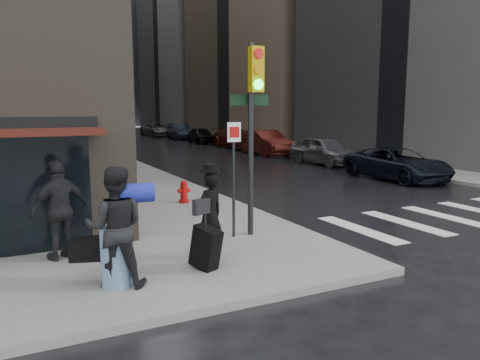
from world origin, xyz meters
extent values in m
plane|color=black|center=(0.00, 0.00, 0.00)|extent=(140.00, 140.00, 0.00)
cube|color=slate|center=(0.00, 27.00, 0.07)|extent=(4.00, 50.00, 0.15)
cube|color=slate|center=(13.50, 27.00, 0.07)|extent=(3.00, 50.00, 0.15)
cube|color=silver|center=(3.50, 1.00, 0.01)|extent=(0.50, 3.00, 0.01)
cube|color=silver|center=(5.10, 1.00, 0.01)|extent=(0.50, 3.00, 0.01)
cube|color=silver|center=(6.70, 1.00, 0.01)|extent=(0.50, 3.00, 0.01)
cube|color=slate|center=(26.00, 58.00, 12.50)|extent=(22.00, 20.00, 25.00)
cube|color=slate|center=(6.00, 78.00, 16.00)|extent=(40.00, 12.00, 32.00)
imported|color=black|center=(-1.04, 0.14, 1.02)|extent=(0.74, 0.62, 1.73)
cylinder|color=black|center=(-1.04, 0.14, 1.90)|extent=(0.37, 0.37, 0.05)
cylinder|color=black|center=(-1.04, 0.14, 1.96)|extent=(0.23, 0.23, 0.14)
cube|color=black|center=(-1.29, -0.02, 1.25)|extent=(0.39, 0.25, 0.30)
cube|color=black|center=(-1.37, -0.43, 0.55)|extent=(0.52, 0.73, 0.88)
cylinder|color=black|center=(-1.37, -0.43, 1.02)|extent=(0.03, 0.03, 0.40)
imported|color=black|center=(-3.01, -0.55, 1.16)|extent=(1.17, 1.03, 2.02)
cube|color=black|center=(-3.40, -0.21, 0.76)|extent=(0.68, 0.49, 0.38)
cylinder|color=#1D259F|center=(-2.65, -0.52, 1.70)|extent=(0.64, 0.40, 0.32)
imported|color=black|center=(-3.68, 1.40, 1.14)|extent=(1.26, 0.88, 1.99)
cylinder|color=black|center=(0.50, 1.36, 2.35)|extent=(0.13, 0.13, 4.40)
cube|color=#B6970C|center=(0.50, 1.12, 3.94)|extent=(0.31, 0.20, 0.99)
cylinder|color=red|center=(0.50, 1.01, 4.27)|extent=(0.22, 0.06, 0.22)
cylinder|color=orange|center=(0.50, 1.01, 3.94)|extent=(0.22, 0.06, 0.22)
cylinder|color=#19E533|center=(0.50, 1.01, 3.61)|extent=(0.22, 0.06, 0.22)
cylinder|color=black|center=(0.06, 1.36, 1.47)|extent=(0.07, 0.07, 2.64)
cube|color=white|center=(0.06, 1.33, 2.57)|extent=(0.33, 0.02, 0.44)
cube|color=black|center=(0.50, 1.44, 3.28)|extent=(0.99, 0.03, 0.24)
cylinder|color=#9F0C09|center=(0.35, 5.62, 0.20)|extent=(0.31, 0.31, 0.10)
cylinder|color=#9F0C09|center=(0.35, 5.62, 0.44)|extent=(0.23, 0.23, 0.58)
sphere|color=#9F0C09|center=(0.35, 5.62, 0.75)|extent=(0.21, 0.21, 0.21)
cylinder|color=#9F0C09|center=(0.35, 5.62, 0.54)|extent=(0.39, 0.15, 0.14)
imported|color=black|center=(10.68, 6.97, 0.70)|extent=(2.37, 5.04, 1.39)
imported|color=#515156|center=(11.22, 12.99, 0.80)|extent=(2.01, 4.74, 1.60)
imported|color=#41120D|center=(10.90, 19.02, 0.83)|extent=(1.88, 5.10, 1.67)
imported|color=#3E120C|center=(11.54, 25.04, 0.77)|extent=(2.18, 5.32, 1.54)
imported|color=black|center=(11.02, 31.07, 0.72)|extent=(2.02, 4.34, 1.44)
imported|color=black|center=(11.06, 37.09, 0.81)|extent=(2.20, 5.07, 1.62)
imported|color=#505055|center=(10.59, 43.12, 0.77)|extent=(3.03, 5.75, 1.54)
camera|label=1|loc=(-4.49, -8.16, 3.09)|focal=35.00mm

